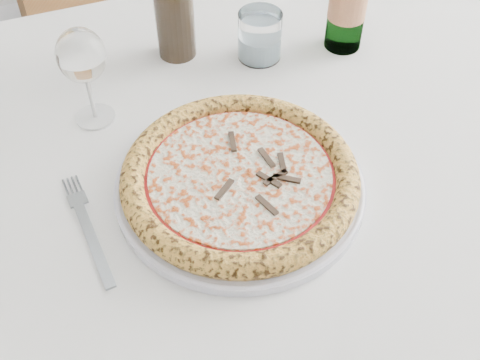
{
  "coord_description": "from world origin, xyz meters",
  "views": [
    {
      "loc": [
        -0.11,
        -0.66,
        1.41
      ],
      "look_at": [
        0.13,
        -0.14,
        0.78
      ],
      "focal_mm": 45.0,
      "sensor_mm": 36.0,
      "label": 1
    }
  ],
  "objects": [
    {
      "name": "dining_table",
      "position": [
        0.13,
        -0.04,
        0.68
      ],
      "size": [
        1.64,
        1.03,
        0.76
      ],
      "color": "brown",
      "rests_on": "floor"
    },
    {
      "name": "chair_far",
      "position": [
        0.18,
        0.76,
        0.53
      ],
      "size": [
        0.53,
        0.53,
        0.93
      ],
      "color": "brown",
      "rests_on": "floor"
    },
    {
      "name": "plate",
      "position": [
        0.13,
        -0.14,
        0.76
      ],
      "size": [
        0.36,
        0.36,
        0.02
      ],
      "color": "white",
      "rests_on": "dining_table"
    },
    {
      "name": "pizza",
      "position": [
        0.13,
        -0.14,
        0.78
      ],
      "size": [
        0.34,
        0.34,
        0.04
      ],
      "color": "tan",
      "rests_on": "plate"
    },
    {
      "name": "fork",
      "position": [
        -0.09,
        -0.12,
        0.76
      ],
      "size": [
        0.03,
        0.22,
        0.0
      ],
      "color": "gray",
      "rests_on": "dining_table"
    },
    {
      "name": "wine_glass",
      "position": [
        -0.02,
        0.1,
        0.87
      ],
      "size": [
        0.07,
        0.07,
        0.17
      ],
      "color": "silver",
      "rests_on": "dining_table"
    },
    {
      "name": "tumbler",
      "position": [
        0.3,
        0.13,
        0.79
      ],
      "size": [
        0.08,
        0.08,
        0.09
      ],
      "color": "white",
      "rests_on": "dining_table"
    }
  ]
}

